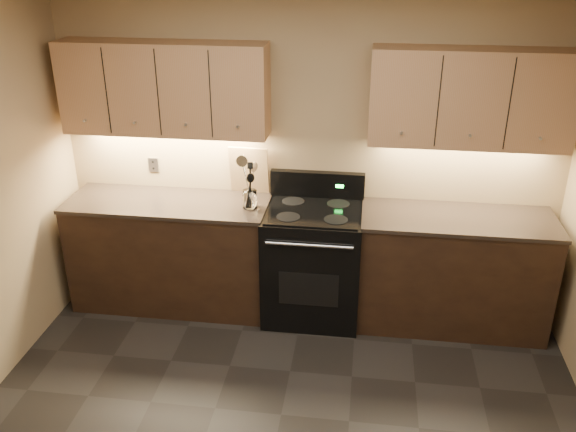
# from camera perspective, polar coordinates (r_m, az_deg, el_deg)

# --- Properties ---
(ceiling) EXTENTS (4.00, 4.00, 0.00)m
(ceiling) POSITION_cam_1_polar(r_m,az_deg,el_deg) (2.66, -2.39, 19.18)
(ceiling) COLOR silver
(ceiling) RESTS_ON wall_back
(wall_back) EXTENTS (4.00, 0.04, 2.60)m
(wall_back) POSITION_cam_1_polar(r_m,az_deg,el_deg) (4.88, 1.94, 6.11)
(wall_back) COLOR tan
(wall_back) RESTS_ON ground
(counter_left) EXTENTS (1.62, 0.62, 0.93)m
(counter_left) POSITION_cam_1_polar(r_m,az_deg,el_deg) (5.17, -10.80, -3.34)
(counter_left) COLOR black
(counter_left) RESTS_ON ground
(counter_right) EXTENTS (1.46, 0.62, 0.93)m
(counter_right) POSITION_cam_1_polar(r_m,az_deg,el_deg) (4.98, 15.12, -4.95)
(counter_right) COLOR black
(counter_right) RESTS_ON ground
(stove) EXTENTS (0.76, 0.68, 1.14)m
(stove) POSITION_cam_1_polar(r_m,az_deg,el_deg) (4.92, 2.35, -4.23)
(stove) COLOR black
(stove) RESTS_ON ground
(upper_cab_left) EXTENTS (1.60, 0.30, 0.70)m
(upper_cab_left) POSITION_cam_1_polar(r_m,az_deg,el_deg) (4.84, -11.51, 11.61)
(upper_cab_left) COLOR #AA7B55
(upper_cab_left) RESTS_ON wall_back
(upper_cab_right) EXTENTS (1.44, 0.30, 0.70)m
(upper_cab_right) POSITION_cam_1_polar(r_m,az_deg,el_deg) (4.64, 16.75, 10.51)
(upper_cab_right) COLOR #AA7B55
(upper_cab_right) RESTS_ON wall_back
(outlet_plate) EXTENTS (0.08, 0.01, 0.12)m
(outlet_plate) POSITION_cam_1_polar(r_m,az_deg,el_deg) (5.22, -12.48, 4.68)
(outlet_plate) COLOR #B2B5BA
(outlet_plate) RESTS_ON wall_back
(utensil_crock) EXTENTS (0.13, 0.13, 0.14)m
(utensil_crock) POSITION_cam_1_polar(r_m,az_deg,el_deg) (4.74, -3.59, 1.53)
(utensil_crock) COLOR white
(utensil_crock) RESTS_ON counter_left
(cutting_board) EXTENTS (0.32, 0.10, 0.40)m
(cutting_board) POSITION_cam_1_polar(r_m,az_deg,el_deg) (4.97, -3.67, 4.31)
(cutting_board) COLOR tan
(cutting_board) RESTS_ON counter_left
(wooden_spoon) EXTENTS (0.14, 0.17, 0.35)m
(wooden_spoon) POSITION_cam_1_polar(r_m,az_deg,el_deg) (4.69, -4.13, 2.89)
(wooden_spoon) COLOR tan
(wooden_spoon) RESTS_ON utensil_crock
(black_spoon) EXTENTS (0.11, 0.15, 0.30)m
(black_spoon) POSITION_cam_1_polar(r_m,az_deg,el_deg) (4.73, -3.76, 2.77)
(black_spoon) COLOR black
(black_spoon) RESTS_ON utensil_crock
(black_turner) EXTENTS (0.11, 0.19, 0.36)m
(black_turner) POSITION_cam_1_polar(r_m,az_deg,el_deg) (4.68, -3.62, 2.90)
(black_turner) COLOR black
(black_turner) RESTS_ON utensil_crock
(steel_skimmer) EXTENTS (0.18, 0.14, 0.41)m
(steel_skimmer) POSITION_cam_1_polar(r_m,az_deg,el_deg) (4.66, -3.36, 3.06)
(steel_skimmer) COLOR silver
(steel_skimmer) RESTS_ON utensil_crock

